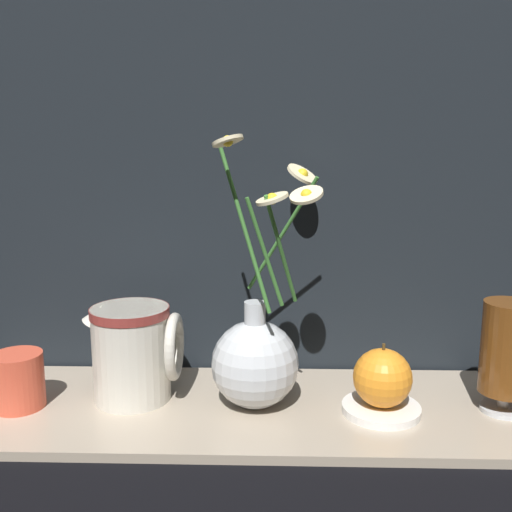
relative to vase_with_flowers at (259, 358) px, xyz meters
The scene contains 9 objects.
ground_plane 0.08m from the vase_with_flowers, 161.19° to the left, with size 6.00×6.00×0.00m, color black.
shelf 0.07m from the vase_with_flowers, 161.19° to the left, with size 0.81×0.25×0.01m.
backdrop_wall 0.49m from the vase_with_flowers, 92.18° to the left, with size 1.31×0.02×1.10m.
vase_with_flowers is the anchor object (origin of this frame).
yellow_mug 0.32m from the vase_with_flowers, behind, with size 0.08×0.07×0.07m.
ceramic_pitcher 0.17m from the vase_with_flowers, behind, with size 0.13×0.11×0.14m.
tea_glass 0.32m from the vase_with_flowers, ahead, with size 0.07×0.07×0.15m.
saucer_plate 0.17m from the vase_with_flowers, ahead, with size 0.10×0.10×0.01m.
orange_fruit 0.16m from the vase_with_flowers, ahead, with size 0.08×0.08×0.08m.
Camera 1 is at (0.02, -0.71, 0.35)m, focal length 40.00 mm.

